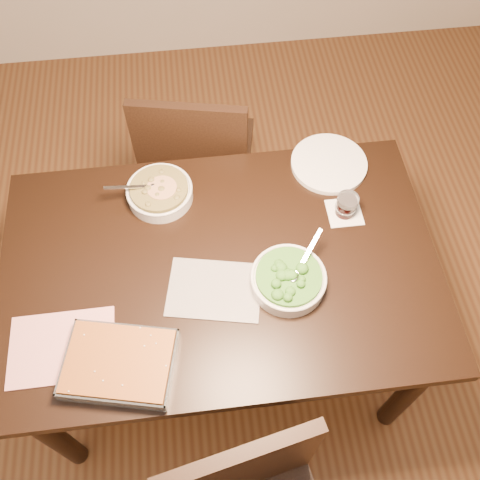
{
  "coord_description": "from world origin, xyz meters",
  "views": [
    {
      "loc": [
        -0.04,
        -0.83,
        2.24
      ],
      "look_at": [
        0.07,
        0.05,
        0.8
      ],
      "focal_mm": 40.0,
      "sensor_mm": 36.0,
      "label": 1
    }
  ],
  "objects_px": {
    "broccoli_bowl": "(288,279)",
    "chair_far": "(198,158)",
    "baking_dish": "(120,364)",
    "dinner_plate": "(329,164)",
    "table": "(221,279)",
    "wine_tumbler": "(346,205)",
    "stew_bowl": "(160,192)"
  },
  "relations": [
    {
      "from": "baking_dish",
      "to": "dinner_plate",
      "type": "distance_m",
      "value": 0.99
    },
    {
      "from": "baking_dish",
      "to": "chair_far",
      "type": "height_order",
      "value": "chair_far"
    },
    {
      "from": "wine_tumbler",
      "to": "chair_far",
      "type": "bearing_deg",
      "value": 133.41
    },
    {
      "from": "wine_tumbler",
      "to": "chair_far",
      "type": "height_order",
      "value": "chair_far"
    },
    {
      "from": "broccoli_bowl",
      "to": "wine_tumbler",
      "type": "height_order",
      "value": "broccoli_bowl"
    },
    {
      "from": "stew_bowl",
      "to": "dinner_plate",
      "type": "distance_m",
      "value": 0.61
    },
    {
      "from": "table",
      "to": "dinner_plate",
      "type": "distance_m",
      "value": 0.57
    },
    {
      "from": "table",
      "to": "chair_far",
      "type": "distance_m",
      "value": 0.67
    },
    {
      "from": "dinner_plate",
      "to": "table",
      "type": "bearing_deg",
      "value": -139.96
    },
    {
      "from": "wine_tumbler",
      "to": "broccoli_bowl",
      "type": "bearing_deg",
      "value": -134.0
    },
    {
      "from": "table",
      "to": "dinner_plate",
      "type": "bearing_deg",
      "value": 40.04
    },
    {
      "from": "stew_bowl",
      "to": "wine_tumbler",
      "type": "bearing_deg",
      "value": -12.75
    },
    {
      "from": "dinner_plate",
      "to": "wine_tumbler",
      "type": "bearing_deg",
      "value": -87.22
    },
    {
      "from": "table",
      "to": "stew_bowl",
      "type": "relative_size",
      "value": 5.59
    },
    {
      "from": "wine_tumbler",
      "to": "dinner_plate",
      "type": "xyz_separation_m",
      "value": [
        -0.01,
        0.21,
        -0.04
      ]
    },
    {
      "from": "baking_dish",
      "to": "dinner_plate",
      "type": "xyz_separation_m",
      "value": [
        0.74,
        0.66,
        -0.02
      ]
    },
    {
      "from": "dinner_plate",
      "to": "baking_dish",
      "type": "bearing_deg",
      "value": -138.41
    },
    {
      "from": "dinner_plate",
      "to": "chair_far",
      "type": "distance_m",
      "value": 0.6
    },
    {
      "from": "wine_tumbler",
      "to": "chair_far",
      "type": "xyz_separation_m",
      "value": [
        -0.48,
        0.5,
        -0.28
      ]
    },
    {
      "from": "broccoli_bowl",
      "to": "chair_far",
      "type": "bearing_deg",
      "value": 107.78
    },
    {
      "from": "stew_bowl",
      "to": "wine_tumbler",
      "type": "relative_size",
      "value": 3.08
    },
    {
      "from": "stew_bowl",
      "to": "chair_far",
      "type": "height_order",
      "value": "chair_far"
    },
    {
      "from": "broccoli_bowl",
      "to": "baking_dish",
      "type": "relative_size",
      "value": 0.69
    },
    {
      "from": "table",
      "to": "wine_tumbler",
      "type": "distance_m",
      "value": 0.48
    },
    {
      "from": "chair_far",
      "to": "wine_tumbler",
      "type": "bearing_deg",
      "value": 145.27
    },
    {
      "from": "broccoli_bowl",
      "to": "baking_dish",
      "type": "bearing_deg",
      "value": -158.38
    },
    {
      "from": "broccoli_bowl",
      "to": "baking_dish",
      "type": "distance_m",
      "value": 0.56
    },
    {
      "from": "stew_bowl",
      "to": "dinner_plate",
      "type": "relative_size",
      "value": 0.92
    },
    {
      "from": "broccoli_bowl",
      "to": "wine_tumbler",
      "type": "distance_m",
      "value": 0.34
    },
    {
      "from": "table",
      "to": "stew_bowl",
      "type": "distance_m",
      "value": 0.36
    },
    {
      "from": "chair_far",
      "to": "broccoli_bowl",
      "type": "bearing_deg",
      "value": 119.64
    },
    {
      "from": "broccoli_bowl",
      "to": "chair_far",
      "type": "distance_m",
      "value": 0.83
    }
  ]
}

